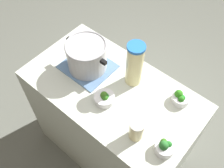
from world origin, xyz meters
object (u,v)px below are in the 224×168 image
(cooking_pot, at_px, (87,56))
(broccoli_bowl_center, at_px, (104,98))
(mason_jar, at_px, (137,130))
(broccoli_bowl_back, at_px, (180,98))
(broccoli_bowl_front, at_px, (165,147))
(lemonade_pitcher, at_px, (135,64))

(cooking_pot, relative_size, broccoli_bowl_center, 2.62)
(mason_jar, bearing_deg, broccoli_bowl_back, 79.95)
(broccoli_bowl_front, height_order, broccoli_bowl_center, broccoli_bowl_front)
(cooking_pot, height_order, broccoli_bowl_center, cooking_pot)
(broccoli_bowl_front, distance_m, broccoli_bowl_back, 0.34)
(broccoli_bowl_center, relative_size, broccoli_bowl_back, 1.14)
(cooking_pot, bearing_deg, broccoli_bowl_front, -12.39)
(cooking_pot, relative_size, lemonade_pitcher, 1.06)
(lemonade_pitcher, bearing_deg, broccoli_bowl_front, -32.60)
(cooking_pot, relative_size, mason_jar, 2.48)
(mason_jar, xyz_separation_m, broccoli_bowl_center, (-0.29, 0.06, -0.04))
(broccoli_bowl_back, bearing_deg, broccoli_bowl_front, -72.47)
(lemonade_pitcher, height_order, mason_jar, lemonade_pitcher)
(broccoli_bowl_center, bearing_deg, broccoli_bowl_back, 40.56)
(cooking_pot, bearing_deg, broccoli_bowl_back, 15.40)
(cooking_pot, xyz_separation_m, broccoli_bowl_back, (0.61, 0.17, -0.08))
(cooking_pot, relative_size, broccoli_bowl_back, 2.98)
(mason_jar, relative_size, broccoli_bowl_center, 1.06)
(cooking_pot, relative_size, broccoli_bowl_front, 3.05)
(lemonade_pitcher, bearing_deg, cooking_pot, -159.87)
(mason_jar, bearing_deg, broccoli_bowl_front, 10.71)
(lemonade_pitcher, bearing_deg, broccoli_bowl_back, 10.69)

